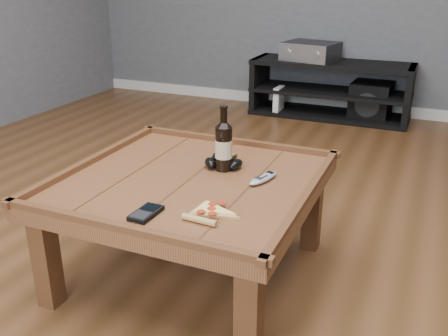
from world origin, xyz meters
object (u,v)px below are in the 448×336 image
at_px(av_receiver, 311,51).
at_px(subwoofer, 371,101).
at_px(media_console, 330,90).
at_px(beer_bottle, 224,145).
at_px(remote_control, 263,178).
at_px(smartphone, 146,213).
at_px(coffee_table, 191,192).
at_px(game_controller, 224,162).
at_px(pizza_slice, 210,212).
at_px(game_console, 279,102).

relative_size(av_receiver, subwoofer, 1.44).
bearing_deg(media_console, beer_bottle, -88.10).
relative_size(beer_bottle, remote_control, 1.56).
xyz_separation_m(smartphone, av_receiver, (-0.21, 3.10, 0.12)).
height_order(coffee_table, subwoofer, coffee_table).
bearing_deg(av_receiver, beer_bottle, -72.42).
xyz_separation_m(game_controller, pizza_slice, (0.13, -0.43, -0.02)).
distance_m(media_console, smartphone, 3.11).
bearing_deg(game_controller, media_console, 77.74).
bearing_deg(beer_bottle, pizza_slice, -73.28).
bearing_deg(av_receiver, game_controller, -72.62).
relative_size(game_controller, av_receiver, 0.36).
height_order(pizza_slice, av_receiver, av_receiver).
distance_m(pizza_slice, av_receiver, 3.04).
bearing_deg(coffee_table, pizza_slice, -51.51).
height_order(game_controller, subwoofer, game_controller).
bearing_deg(smartphone, subwoofer, 85.52).
bearing_deg(subwoofer, coffee_table, -94.05).
distance_m(remote_control, game_console, 2.66).
height_order(smartphone, remote_control, remote_control).
xyz_separation_m(beer_bottle, subwoofer, (0.27, 2.66, -0.40)).
distance_m(remote_control, av_receiver, 2.70).
bearing_deg(game_controller, subwoofer, 69.94).
bearing_deg(smartphone, remote_control, 60.32).
bearing_deg(pizza_slice, beer_bottle, 110.45).
distance_m(smartphone, subwoofer, 3.19).
relative_size(media_console, remote_control, 7.83).
relative_size(coffee_table, game_console, 4.00).
height_order(media_console, pizza_slice, media_console).
bearing_deg(pizza_slice, game_controller, 110.95).
height_order(media_console, game_console, media_console).
bearing_deg(coffee_table, subwoofer, 82.72).
height_order(beer_bottle, remote_control, beer_bottle).
relative_size(media_console, av_receiver, 2.76).
distance_m(coffee_table, subwoofer, 2.83).
distance_m(media_console, remote_control, 2.68).
bearing_deg(game_console, beer_bottle, -77.35).
bearing_deg(media_console, av_receiver, -178.36).
bearing_deg(av_receiver, smartphone, -74.88).
xyz_separation_m(game_controller, game_console, (-0.51, 2.46, -0.36)).
xyz_separation_m(media_console, game_console, (-0.44, -0.12, -0.13)).
height_order(coffee_table, pizza_slice, coffee_table).
bearing_deg(remote_control, pizza_slice, -85.16).
xyz_separation_m(coffee_table, game_controller, (0.07, 0.17, 0.08)).
relative_size(pizza_slice, remote_control, 1.34).
xyz_separation_m(pizza_slice, smartphone, (-0.20, -0.09, 0.00)).
bearing_deg(media_console, pizza_slice, -86.05).
xyz_separation_m(coffee_table, subwoofer, (0.36, 2.80, -0.22)).
height_order(game_controller, remote_control, game_controller).
bearing_deg(pizza_slice, smartphone, -151.19).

